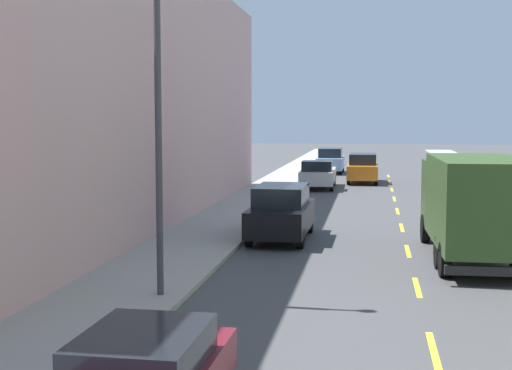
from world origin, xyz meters
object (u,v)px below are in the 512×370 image
object	(u,v)px
street_lamp	(164,120)
parked_suv_sky	(330,160)
parked_suv_navy	(464,171)
parked_suv_red	(507,197)
delivery_box_truck	(472,201)
moving_orange_sedan	(363,168)
parked_pickup_champagne	(481,184)
parked_pickup_silver	(318,175)
parked_suv_black	(281,212)

from	to	relation	value
street_lamp	parked_suv_sky	xyz separation A→B (m)	(1.58, 39.36, -3.29)
parked_suv_navy	parked_suv_red	world-z (taller)	same
parked_suv_red	parked_suv_sky	distance (m)	25.86
street_lamp	delivery_box_truck	bearing A→B (deg)	38.11
delivery_box_truck	parked_suv_red	bearing A→B (deg)	73.80
parked_suv_red	moving_orange_sedan	xyz separation A→B (m)	(-6.20, 16.44, 0.00)
delivery_box_truck	parked_pickup_champagne	world-z (taller)	delivery_box_truck
street_lamp	delivery_box_truck	world-z (taller)	street_lamp
street_lamp	moving_orange_sedan	bearing A→B (deg)	82.48
parked_pickup_silver	moving_orange_sedan	xyz separation A→B (m)	(2.64, 4.09, 0.16)
parked_pickup_silver	parked_suv_red	world-z (taller)	parked_suv_red
parked_pickup_champagne	parked_suv_black	distance (m)	16.44
moving_orange_sedan	parked_suv_black	bearing A→B (deg)	-96.41
street_lamp	parked_suv_sky	world-z (taller)	street_lamp
parked_suv_navy	parked_suv_black	distance (m)	22.74
street_lamp	delivery_box_truck	size ratio (longest dim) A/B	0.94
parked_pickup_champagne	street_lamp	bearing A→B (deg)	-114.60
parked_suv_navy	parked_suv_black	size ratio (longest dim) A/B	1.00
parked_suv_navy	parked_suv_sky	bearing A→B (deg)	132.92
street_lamp	parked_pickup_silver	xyz separation A→B (m)	(1.52, 27.39, -3.45)
street_lamp	delivery_box_truck	distance (m)	10.16
parked_suv_red	parked_pickup_champagne	world-z (taller)	parked_suv_red
delivery_box_truck	parked_suv_black	size ratio (longest dim) A/B	1.59
parked_pickup_champagne	moving_orange_sedan	world-z (taller)	moving_orange_sedan
parked_pickup_champagne	parked_pickup_silver	bearing A→B (deg)	152.44
parked_pickup_champagne	parked_suv_black	world-z (taller)	parked_suv_black
parked_suv_red	street_lamp	bearing A→B (deg)	-124.57
delivery_box_truck	parked_suv_red	size ratio (longest dim) A/B	1.59
parked_suv_navy	delivery_box_truck	bearing A→B (deg)	-96.45
parked_pickup_silver	parked_pickup_champagne	world-z (taller)	same
parked_suv_red	parked_pickup_champagne	distance (m)	7.72
delivery_box_truck	parked_suv_sky	world-z (taller)	delivery_box_truck
parked_suv_red	parked_suv_black	bearing A→B (deg)	-144.78
delivery_box_truck	parked_suv_black	bearing A→B (deg)	155.69
parked_suv_red	parked_suv_sky	bearing A→B (deg)	109.85
parked_suv_red	parked_pickup_champagne	xyz separation A→B (m)	(0.06, 7.71, -0.16)
parked_pickup_silver	parked_suv_navy	world-z (taller)	parked_suv_navy
parked_suv_red	parked_suv_black	xyz separation A→B (m)	(-8.74, -6.17, 0.00)
parked_pickup_champagne	moving_orange_sedan	xyz separation A→B (m)	(-6.26, 8.73, 0.16)
parked_pickup_silver	street_lamp	bearing A→B (deg)	-93.17
street_lamp	parked_suv_navy	world-z (taller)	street_lamp
parked_pickup_champagne	parked_suv_sky	size ratio (longest dim) A/B	1.11
parked_suv_navy	parked_suv_sky	distance (m)	13.02
parked_pickup_silver	parked_suv_black	distance (m)	18.53
delivery_box_truck	moving_orange_sedan	world-z (taller)	delivery_box_truck
parked_suv_navy	parked_suv_sky	size ratio (longest dim) A/B	1.00
parked_suv_sky	delivery_box_truck	bearing A→B (deg)	-79.47
street_lamp	delivery_box_truck	xyz separation A→B (m)	(7.76, 6.09, -2.45)
parked_pickup_silver	parked_pickup_champagne	xyz separation A→B (m)	(8.90, -4.64, 0.00)
parked_suv_black	parked_suv_sky	bearing A→B (deg)	90.07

